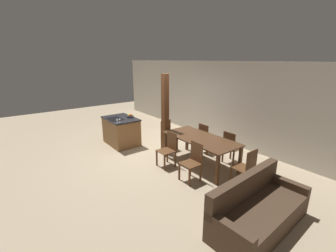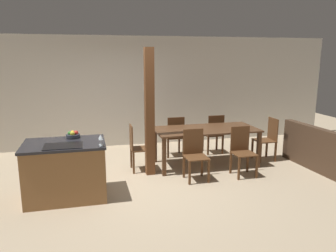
% 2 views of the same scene
% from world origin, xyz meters
% --- Properties ---
extents(ground_plane, '(16.00, 16.00, 0.00)m').
position_xyz_m(ground_plane, '(0.00, 0.00, 0.00)').
color(ground_plane, tan).
extents(wall_back, '(11.20, 0.08, 2.70)m').
position_xyz_m(wall_back, '(0.00, 2.58, 1.35)').
color(wall_back, silver).
rests_on(wall_back, ground_plane).
extents(kitchen_island, '(1.25, 0.88, 0.91)m').
position_xyz_m(kitchen_island, '(-1.21, -0.39, 0.45)').
color(kitchen_island, olive).
rests_on(kitchen_island, ground_plane).
extents(fruit_bowl, '(0.22, 0.22, 0.11)m').
position_xyz_m(fruit_bowl, '(-1.08, -0.10, 0.95)').
color(fruit_bowl, '#383D47').
rests_on(fruit_bowl, kitchen_island).
extents(wine_glass_near, '(0.07, 0.07, 0.15)m').
position_xyz_m(wine_glass_near, '(-0.66, -0.75, 1.03)').
color(wine_glass_near, silver).
rests_on(wine_glass_near, kitchen_island).
extents(wine_glass_middle, '(0.07, 0.07, 0.15)m').
position_xyz_m(wine_glass_middle, '(-0.66, -0.67, 1.03)').
color(wine_glass_middle, silver).
rests_on(wine_glass_middle, kitchen_island).
extents(dining_table, '(2.08, 0.97, 0.77)m').
position_xyz_m(dining_table, '(1.50, 0.59, 0.68)').
color(dining_table, '#51331E').
rests_on(dining_table, ground_plane).
extents(dining_chair_near_left, '(0.40, 0.40, 0.92)m').
position_xyz_m(dining_chair_near_left, '(1.03, -0.12, 0.48)').
color(dining_chair_near_left, brown).
rests_on(dining_chair_near_left, ground_plane).
extents(dining_chair_near_right, '(0.40, 0.40, 0.92)m').
position_xyz_m(dining_chair_near_right, '(1.96, -0.12, 0.48)').
color(dining_chair_near_right, brown).
rests_on(dining_chair_near_right, ground_plane).
extents(dining_chair_far_left, '(0.40, 0.40, 0.92)m').
position_xyz_m(dining_chair_far_left, '(1.03, 1.30, 0.48)').
color(dining_chair_far_left, brown).
rests_on(dining_chair_far_left, ground_plane).
extents(dining_chair_far_right, '(0.40, 0.40, 0.92)m').
position_xyz_m(dining_chair_far_right, '(1.96, 1.30, 0.48)').
color(dining_chair_far_right, brown).
rests_on(dining_chair_far_right, ground_plane).
extents(dining_chair_head_end, '(0.40, 0.40, 0.92)m').
position_xyz_m(dining_chair_head_end, '(0.08, 0.59, 0.48)').
color(dining_chair_head_end, brown).
rests_on(dining_chair_head_end, ground_plane).
extents(dining_chair_foot_end, '(0.40, 0.40, 0.92)m').
position_xyz_m(dining_chair_foot_end, '(2.91, 0.59, 0.48)').
color(dining_chair_foot_end, brown).
rests_on(dining_chair_foot_end, ground_plane).
extents(couch, '(0.90, 2.02, 0.85)m').
position_xyz_m(couch, '(3.77, -0.29, 0.28)').
color(couch, '#473323').
rests_on(couch, ground_plane).
extents(timber_post, '(0.17, 0.17, 2.37)m').
position_xyz_m(timber_post, '(0.28, 0.34, 1.19)').
color(timber_post, brown).
rests_on(timber_post, ground_plane).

